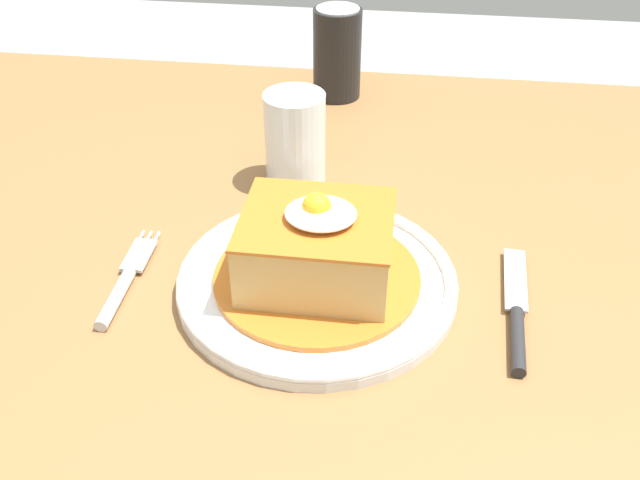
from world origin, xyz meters
TOP-DOWN VIEW (x-y plane):
  - dining_table at (0.00, 0.00)m, footprint 1.23×0.92m
  - main_plate at (0.03, -0.05)m, footprint 0.26×0.26m
  - sandwich_meal at (0.03, -0.05)m, footprint 0.19×0.19m
  - fork at (-0.15, -0.08)m, footprint 0.02×0.14m
  - knife at (0.21, -0.08)m, footprint 0.03×0.17m
  - soda_can at (0.00, 0.37)m, footprint 0.07×0.07m
  - drinking_glass at (-0.02, 0.14)m, footprint 0.07×0.07m

SIDE VIEW (x-z plane):
  - dining_table at x=0.00m, z-range 0.26..0.98m
  - fork at x=-0.15m, z-range 0.72..0.73m
  - knife at x=0.21m, z-range 0.72..0.73m
  - main_plate at x=0.03m, z-range 0.72..0.74m
  - sandwich_meal at x=0.03m, z-range 0.72..0.81m
  - drinking_glass at x=-0.02m, z-range 0.71..0.82m
  - soda_can at x=0.00m, z-range 0.72..0.85m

